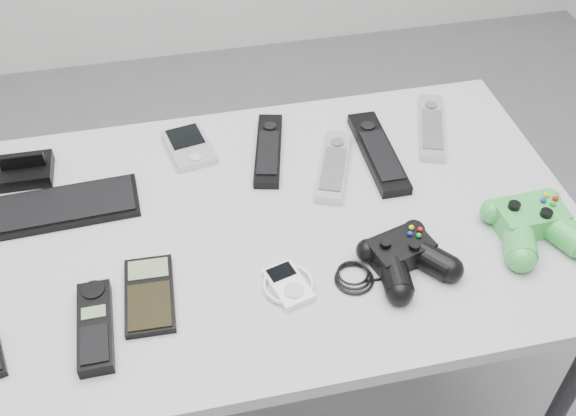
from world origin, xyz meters
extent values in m
cube|color=#9C9C9E|center=(0.03, 0.02, 0.68)|extent=(1.04, 0.67, 0.03)
cylinder|color=black|center=(0.51, -0.27, 0.33)|extent=(0.03, 0.03, 0.67)
cylinder|color=black|center=(-0.44, 0.30, 0.33)|extent=(0.03, 0.03, 0.67)
cylinder|color=black|center=(0.51, 0.30, 0.33)|extent=(0.03, 0.03, 0.67)
cube|color=black|center=(-0.34, 0.12, 0.70)|extent=(0.25, 0.12, 0.02)
cube|color=black|center=(-0.41, 0.23, 0.72)|extent=(0.10, 0.09, 0.05)
cube|color=#B7B6BE|center=(-0.11, 0.24, 0.71)|extent=(0.10, 0.13, 0.02)
cube|color=#B7B6BE|center=(0.15, 0.13, 0.71)|extent=(0.12, 0.20, 0.02)
cube|color=black|center=(0.04, 0.20, 0.71)|extent=(0.10, 0.21, 0.02)
cube|color=black|center=(0.25, 0.14, 0.71)|extent=(0.06, 0.24, 0.02)
cube|color=#AEAEB5|center=(0.38, 0.20, 0.71)|extent=(0.11, 0.21, 0.02)
cube|color=black|center=(-0.29, -0.16, 0.71)|extent=(0.05, 0.16, 0.03)
cube|color=black|center=(-0.21, -0.11, 0.70)|extent=(0.08, 0.15, 0.01)
cube|color=white|center=(0.01, -0.13, 0.70)|extent=(0.10, 0.11, 0.02)
camera|label=1|loc=(-0.14, -0.80, 1.54)|focal=42.00mm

